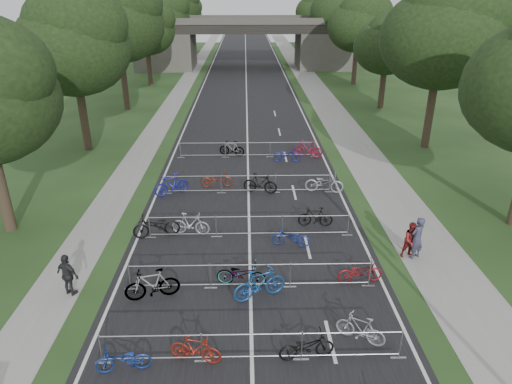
# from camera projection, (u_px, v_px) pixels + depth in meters

# --- Properties ---
(road) EXTENTS (11.00, 140.00, 0.01)m
(road) POSITION_uv_depth(u_px,v_px,m) (246.00, 88.00, 53.28)
(road) COLOR black
(road) RESTS_ON ground
(sidewalk_right) EXTENTS (3.00, 140.00, 0.01)m
(sidewalk_right) POSITION_uv_depth(u_px,v_px,m) (315.00, 88.00, 53.45)
(sidewalk_right) COLOR gray
(sidewalk_right) RESTS_ON ground
(sidewalk_left) EXTENTS (2.00, 140.00, 0.01)m
(sidewalk_left) POSITION_uv_depth(u_px,v_px,m) (182.00, 88.00, 53.12)
(sidewalk_left) COLOR gray
(sidewalk_left) RESTS_ON ground
(lane_markings) EXTENTS (0.12, 140.00, 0.00)m
(lane_markings) POSITION_uv_depth(u_px,v_px,m) (246.00, 88.00, 53.28)
(lane_markings) COLOR silver
(lane_markings) RESTS_ON ground
(overpass_bridge) EXTENTS (31.00, 8.00, 7.05)m
(overpass_bridge) POSITION_uv_depth(u_px,v_px,m) (246.00, 43.00, 65.54)
(overpass_bridge) COLOR #4B4843
(overpass_bridge) RESTS_ON ground
(tree_left_1) EXTENTS (7.56, 7.56, 11.53)m
(tree_left_1) POSITION_uv_depth(u_px,v_px,m) (73.00, 44.00, 29.91)
(tree_left_1) COLOR #33261C
(tree_left_1) RESTS_ON ground
(tree_right_1) EXTENTS (8.18, 8.18, 12.47)m
(tree_right_1) POSITION_uv_depth(u_px,v_px,m) (444.00, 33.00, 30.19)
(tree_right_1) COLOR #33261C
(tree_right_1) RESTS_ON ground
(tree_left_2) EXTENTS (8.40, 8.40, 12.81)m
(tree_left_2) POSITION_uv_depth(u_px,v_px,m) (118.00, 19.00, 40.53)
(tree_left_2) COLOR #33261C
(tree_left_2) RESTS_ON ground
(tree_right_2) EXTENTS (6.16, 6.16, 9.39)m
(tree_right_2) POSITION_uv_depth(u_px,v_px,m) (388.00, 44.00, 41.94)
(tree_right_2) COLOR #33261C
(tree_right_2) RESTS_ON ground
(tree_left_3) EXTENTS (6.72, 6.72, 10.25)m
(tree_left_3) POSITION_uv_depth(u_px,v_px,m) (146.00, 28.00, 52.15)
(tree_left_3) COLOR #33261C
(tree_left_3) RESTS_ON ground
(tree_right_3) EXTENTS (7.17, 7.17, 10.93)m
(tree_right_3) POSITION_uv_depth(u_px,v_px,m) (359.00, 24.00, 52.50)
(tree_right_3) COLOR #33261C
(tree_right_3) RESTS_ON ground
(tree_left_4) EXTENTS (7.56, 7.56, 11.53)m
(tree_left_4) POSITION_uv_depth(u_px,v_px,m) (163.00, 15.00, 62.78)
(tree_left_4) COLOR #33261C
(tree_left_4) RESTS_ON ground
(tree_right_4) EXTENTS (8.18, 8.18, 12.47)m
(tree_right_4) POSITION_uv_depth(u_px,v_px,m) (340.00, 10.00, 63.05)
(tree_right_4) COLOR #33261C
(tree_right_4) RESTS_ON ground
(tree_left_5) EXTENTS (8.40, 8.40, 12.81)m
(tree_left_5) POSITION_uv_depth(u_px,v_px,m) (175.00, 6.00, 73.40)
(tree_left_5) COLOR #33261C
(tree_left_5) RESTS_ON ground
(tree_right_5) EXTENTS (6.16, 6.16, 9.39)m
(tree_right_5) POSITION_uv_depth(u_px,v_px,m) (325.00, 20.00, 74.81)
(tree_right_5) COLOR #33261C
(tree_right_5) RESTS_ON ground
(tree_left_6) EXTENTS (6.72, 6.72, 10.25)m
(tree_left_6) POSITION_uv_depth(u_px,v_px,m) (184.00, 13.00, 85.02)
(tree_left_6) COLOR #33261C
(tree_left_6) RESTS_ON ground
(tree_right_6) EXTENTS (7.17, 7.17, 10.93)m
(tree_right_6) POSITION_uv_depth(u_px,v_px,m) (315.00, 10.00, 85.36)
(tree_right_6) COLOR #33261C
(tree_right_6) RESTS_ON ground
(barrier_row_2) EXTENTS (9.70, 0.08, 1.10)m
(barrier_row_2) POSITION_uv_depth(u_px,v_px,m) (252.00, 347.00, 13.99)
(barrier_row_2) COLOR #A1A3A9
(barrier_row_2) RESTS_ON ground
(barrier_row_3) EXTENTS (9.70, 0.08, 1.10)m
(barrier_row_3) POSITION_uv_depth(u_px,v_px,m) (250.00, 276.00, 17.46)
(barrier_row_3) COLOR #A1A3A9
(barrier_row_3) RESTS_ON ground
(barrier_row_4) EXTENTS (9.70, 0.08, 1.10)m
(barrier_row_4) POSITION_uv_depth(u_px,v_px,m) (249.00, 226.00, 21.11)
(barrier_row_4) COLOR #A1A3A9
(barrier_row_4) RESTS_ON ground
(barrier_row_5) EXTENTS (9.70, 0.08, 1.10)m
(barrier_row_5) POSITION_uv_depth(u_px,v_px,m) (248.00, 184.00, 25.67)
(barrier_row_5) COLOR #A1A3A9
(barrier_row_5) RESTS_ON ground
(barrier_row_6) EXTENTS (9.70, 0.08, 1.10)m
(barrier_row_6) POSITION_uv_depth(u_px,v_px,m) (248.00, 150.00, 31.15)
(barrier_row_6) COLOR #A1A3A9
(barrier_row_6) RESTS_ON ground
(bike_8) EXTENTS (1.74, 0.81, 0.88)m
(bike_8) POSITION_uv_depth(u_px,v_px,m) (123.00, 360.00, 13.65)
(bike_8) COLOR navy
(bike_8) RESTS_ON ground
(bike_9) EXTENTS (1.72, 0.85, 1.00)m
(bike_9) POSITION_uv_depth(u_px,v_px,m) (195.00, 349.00, 13.98)
(bike_9) COLOR #A02617
(bike_9) RESTS_ON ground
(bike_10) EXTENTS (1.84, 0.88, 0.93)m
(bike_10) POSITION_uv_depth(u_px,v_px,m) (307.00, 346.00, 14.13)
(bike_10) COLOR black
(bike_10) RESTS_ON ground
(bike_11) EXTENTS (1.68, 1.26, 1.00)m
(bike_11) POSITION_uv_depth(u_px,v_px,m) (361.00, 329.00, 14.81)
(bike_11) COLOR #9E9FA5
(bike_11) RESTS_ON ground
(bike_12) EXTENTS (2.11, 1.05, 1.22)m
(bike_12) POSITION_uv_depth(u_px,v_px,m) (152.00, 284.00, 16.85)
(bike_12) COLOR #A1A3A9
(bike_12) RESTS_ON ground
(bike_13) EXTENTS (2.03, 0.96, 1.02)m
(bike_13) POSITION_uv_depth(u_px,v_px,m) (241.00, 274.00, 17.63)
(bike_13) COLOR #A1A3A9
(bike_13) RESTS_ON ground
(bike_14) EXTENTS (2.17, 1.33, 1.26)m
(bike_14) POSITION_uv_depth(u_px,v_px,m) (260.00, 284.00, 16.84)
(bike_14) COLOR #1A4991
(bike_14) RESTS_ON ground
(bike_15) EXTENTS (1.85, 0.79, 0.94)m
(bike_15) POSITION_uv_depth(u_px,v_px,m) (360.00, 272.00, 17.84)
(bike_15) COLOR maroon
(bike_15) RESTS_ON ground
(bike_16) EXTENTS (2.27, 1.21, 1.13)m
(bike_16) POSITION_uv_depth(u_px,v_px,m) (156.00, 226.00, 21.08)
(bike_16) COLOR black
(bike_16) RESTS_ON ground
(bike_17) EXTENTS (1.89, 0.80, 1.10)m
(bike_17) POSITION_uv_depth(u_px,v_px,m) (191.00, 224.00, 21.30)
(bike_17) COLOR #A7A6AE
(bike_17) RESTS_ON ground
(bike_18) EXTENTS (1.80, 0.93, 0.90)m
(bike_18) POSITION_uv_depth(u_px,v_px,m) (291.00, 237.00, 20.35)
(bike_18) COLOR navy
(bike_18) RESTS_ON ground
(bike_19) EXTENTS (1.72, 0.60, 1.01)m
(bike_19) POSITION_uv_depth(u_px,v_px,m) (315.00, 217.00, 22.07)
(bike_19) COLOR black
(bike_19) RESTS_ON ground
(bike_20) EXTENTS (2.04, 1.52, 1.22)m
(bike_20) POSITION_uv_depth(u_px,v_px,m) (172.00, 185.00, 25.45)
(bike_20) COLOR #1C239D
(bike_20) RESTS_ON ground
(bike_21) EXTENTS (1.88, 0.79, 0.96)m
(bike_21) POSITION_uv_depth(u_px,v_px,m) (217.00, 179.00, 26.49)
(bike_21) COLOR maroon
(bike_21) RESTS_ON ground
(bike_22) EXTENTS (2.02, 1.02, 1.17)m
(bike_22) POSITION_uv_depth(u_px,v_px,m) (260.00, 183.00, 25.67)
(bike_22) COLOR black
(bike_22) RESTS_ON ground
(bike_23) EXTENTS (2.26, 1.13, 1.13)m
(bike_23) POSITION_uv_depth(u_px,v_px,m) (324.00, 183.00, 25.77)
(bike_23) COLOR #9FA0A6
(bike_23) RESTS_ON ground
(bike_25) EXTENTS (1.83, 0.92, 1.06)m
(bike_25) POSITION_uv_depth(u_px,v_px,m) (232.00, 148.00, 31.46)
(bike_25) COLOR #A1A3A9
(bike_25) RESTS_ON ground
(bike_26) EXTENTS (1.87, 0.72, 0.97)m
(bike_26) POSITION_uv_depth(u_px,v_px,m) (287.00, 155.00, 30.43)
(bike_26) COLOR navy
(bike_26) RESTS_ON ground
(bike_27) EXTENTS (2.09, 1.26, 1.21)m
(bike_27) POSITION_uv_depth(u_px,v_px,m) (308.00, 149.00, 31.12)
(bike_27) COLOR #A01734
(bike_27) RESTS_ON ground
(pedestrian_a) EXTENTS (0.83, 0.75, 1.91)m
(pedestrian_a) POSITION_uv_depth(u_px,v_px,m) (417.00, 238.00, 19.29)
(pedestrian_a) COLOR #353650
(pedestrian_a) RESTS_ON ground
(pedestrian_b) EXTENTS (0.88, 0.73, 1.62)m
(pedestrian_b) POSITION_uv_depth(u_px,v_px,m) (412.00, 240.00, 19.41)
(pedestrian_b) COLOR maroon
(pedestrian_b) RESTS_ON ground
(pedestrian_c) EXTENTS (1.08, 0.82, 1.71)m
(pedestrian_c) POSITION_uv_depth(u_px,v_px,m) (68.00, 275.00, 16.96)
(pedestrian_c) COLOR #252528
(pedestrian_c) RESTS_ON ground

